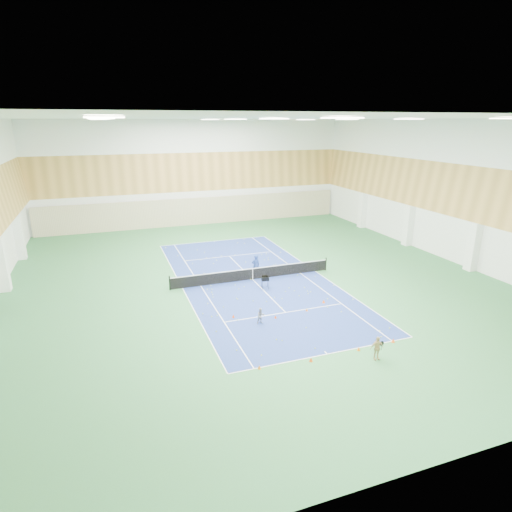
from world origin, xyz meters
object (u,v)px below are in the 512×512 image
at_px(coach, 256,266).
at_px(child_court, 261,316).
at_px(ball_cart, 265,282).
at_px(tennis_net, 253,273).
at_px(child_apron, 377,348).

distance_m(coach, child_court, 8.28).
height_order(child_court, ball_cart, child_court).
height_order(coach, child_court, coach).
height_order(tennis_net, child_apron, child_apron).
xyz_separation_m(coach, child_court, (-2.50, -7.88, -0.40)).
relative_size(child_court, child_apron, 0.78).
bearing_deg(child_court, child_apron, -57.17).
height_order(coach, child_apron, coach).
bearing_deg(tennis_net, coach, 52.55).
distance_m(tennis_net, child_court, 7.56).
height_order(tennis_net, child_court, tennis_net).
distance_m(coach, ball_cart, 2.66).
bearing_deg(child_apron, child_court, 128.13).
xyz_separation_m(child_court, child_apron, (4.18, -5.89, 0.15)).
bearing_deg(tennis_net, child_apron, -80.80).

